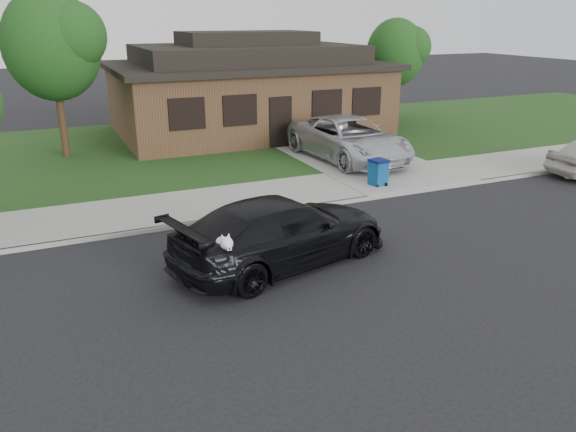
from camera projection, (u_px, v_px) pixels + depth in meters
name	position (u px, v px, depth m)	size (l,w,h in m)	color
ground	(310.00, 262.00, 13.15)	(120.00, 120.00, 0.00)	black
sidewalk	(239.00, 200.00, 17.43)	(60.00, 3.00, 0.12)	gray
curb	(256.00, 215.00, 16.14)	(60.00, 0.12, 0.12)	gray
lawn	(178.00, 148.00, 24.31)	(60.00, 13.00, 0.13)	#193814
driveway	(333.00, 149.00, 24.03)	(4.50, 13.00, 0.14)	gray
sedan	(282.00, 231.00, 12.87)	(5.79, 3.50, 1.57)	black
minivan	(349.00, 139.00, 21.75)	(2.72, 5.91, 1.64)	silver
recycling_bin	(378.00, 172.00, 18.58)	(0.62, 0.62, 0.88)	navy
house	(247.00, 89.00, 26.86)	(12.60, 8.60, 4.65)	#422B1C
tree_0	(57.00, 43.00, 21.05)	(3.78, 3.60, 6.34)	#332114
tree_1	(399.00, 52.00, 28.94)	(3.15, 3.00, 5.25)	#332114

